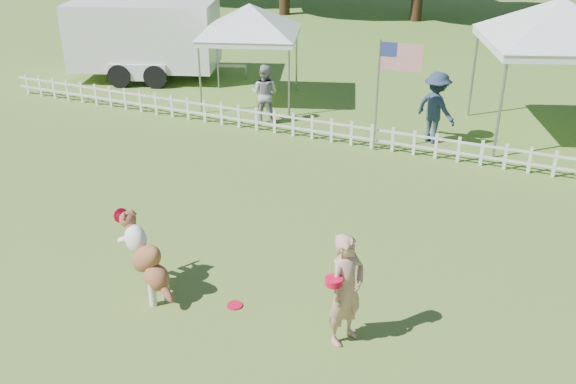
# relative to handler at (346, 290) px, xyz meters

# --- Properties ---
(ground) EXTENTS (120.00, 120.00, 0.00)m
(ground) POSITION_rel_handler_xyz_m (-1.49, -0.16, -0.81)
(ground) COLOR #426D22
(ground) RESTS_ON ground
(picket_fence) EXTENTS (22.00, 0.08, 0.60)m
(picket_fence) POSITION_rel_handler_xyz_m (-1.49, 6.84, -0.51)
(picket_fence) COLOR silver
(picket_fence) RESTS_ON ground
(handler) EXTENTS (0.59, 0.70, 1.63)m
(handler) POSITION_rel_handler_xyz_m (0.00, 0.00, 0.00)
(handler) COLOR tan
(handler) RESTS_ON ground
(dog) EXTENTS (1.27, 0.86, 1.25)m
(dog) POSITION_rel_handler_xyz_m (-3.04, -0.19, -0.19)
(dog) COLOR brown
(dog) RESTS_ON ground
(frisbee_on_turf) EXTENTS (0.29, 0.29, 0.02)m
(frisbee_on_turf) POSITION_rel_handler_xyz_m (-1.73, 0.06, -0.80)
(frisbee_on_turf) COLOR red
(frisbee_on_turf) RESTS_ON ground
(canopy_tent_left) EXTENTS (3.25, 3.25, 2.65)m
(canopy_tent_left) POSITION_rel_handler_xyz_m (-5.93, 8.93, 0.51)
(canopy_tent_left) COLOR white
(canopy_tent_left) RESTS_ON ground
(canopy_tent_right) EXTENTS (4.05, 4.05, 3.24)m
(canopy_tent_right) POSITION_rel_handler_xyz_m (1.79, 9.32, 0.81)
(canopy_tent_right) COLOR white
(canopy_tent_right) RESTS_ON ground
(cargo_trailer) EXTENTS (6.01, 4.14, 2.42)m
(cargo_trailer) POSITION_rel_handler_xyz_m (-10.05, 9.77, 0.40)
(cargo_trailer) COLOR white
(cargo_trailer) RESTS_ON ground
(flag_pole) EXTENTS (0.99, 0.23, 2.58)m
(flag_pole) POSITION_rel_handler_xyz_m (-1.65, 6.77, 0.48)
(flag_pole) COLOR gray
(flag_pole) RESTS_ON ground
(spectator_a) EXTENTS (0.78, 0.63, 1.51)m
(spectator_a) POSITION_rel_handler_xyz_m (-4.83, 7.51, -0.06)
(spectator_a) COLOR #97979C
(spectator_a) RESTS_ON ground
(spectator_b) EXTENTS (1.27, 1.10, 1.70)m
(spectator_b) POSITION_rel_handler_xyz_m (-0.52, 7.88, 0.04)
(spectator_b) COLOR #223148
(spectator_b) RESTS_ON ground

